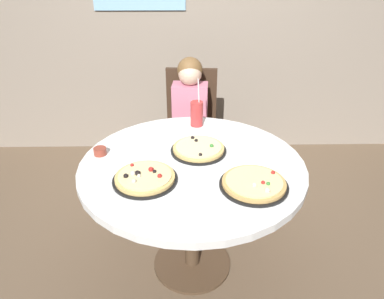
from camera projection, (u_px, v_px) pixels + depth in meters
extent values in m
plane|color=brown|center=(192.00, 263.00, 2.22)|extent=(8.00, 8.00, 0.00)
cylinder|color=white|center=(192.00, 166.00, 1.86)|extent=(1.19, 1.19, 0.04)
cylinder|color=#4C3826|center=(192.00, 219.00, 2.04)|extent=(0.09, 0.09, 0.69)
cylinder|color=#4C3826|center=(192.00, 262.00, 2.21)|extent=(0.48, 0.48, 0.02)
cube|color=#382619|center=(190.00, 139.00, 2.79)|extent=(0.43, 0.43, 0.04)
cube|color=#382619|center=(192.00, 100.00, 2.82)|extent=(0.40, 0.07, 0.52)
cylinder|color=#382619|center=(167.00, 174.00, 2.76)|extent=(0.04, 0.04, 0.41)
cylinder|color=#382619|center=(210.00, 175.00, 2.74)|extent=(0.04, 0.04, 0.41)
cylinder|color=#382619|center=(172.00, 152.00, 3.05)|extent=(0.04, 0.04, 0.41)
cylinder|color=#382619|center=(211.00, 154.00, 3.03)|extent=(0.04, 0.04, 0.41)
cube|color=#3F4766|center=(189.00, 171.00, 2.75)|extent=(0.27, 0.34, 0.45)
cube|color=#CC728C|center=(190.00, 112.00, 2.65)|extent=(0.27, 0.18, 0.44)
sphere|color=beige|center=(190.00, 73.00, 2.51)|extent=(0.17, 0.17, 0.17)
sphere|color=brown|center=(190.00, 70.00, 2.51)|extent=(0.18, 0.18, 0.18)
cylinder|color=black|center=(199.00, 151.00, 1.95)|extent=(0.31, 0.31, 0.01)
cylinder|color=#D8B266|center=(199.00, 148.00, 1.95)|extent=(0.29, 0.29, 0.02)
cylinder|color=beige|center=(199.00, 147.00, 1.94)|extent=(0.26, 0.26, 0.01)
sphere|color=#387F33|center=(212.00, 146.00, 1.93)|extent=(0.02, 0.02, 0.02)
sphere|color=black|center=(196.00, 140.00, 1.99)|extent=(0.02, 0.02, 0.02)
sphere|color=black|center=(192.00, 138.00, 2.02)|extent=(0.02, 0.02, 0.02)
sphere|color=beige|center=(193.00, 137.00, 2.03)|extent=(0.02, 0.02, 0.02)
sphere|color=black|center=(200.00, 155.00, 1.85)|extent=(0.02, 0.02, 0.02)
cylinder|color=black|center=(145.00, 180.00, 1.70)|extent=(0.32, 0.32, 0.01)
cylinder|color=#D8B266|center=(145.00, 177.00, 1.69)|extent=(0.29, 0.29, 0.02)
cylinder|color=beige|center=(145.00, 175.00, 1.69)|extent=(0.26, 0.26, 0.01)
sphere|color=#B2231E|center=(151.00, 169.00, 1.72)|extent=(0.03, 0.03, 0.03)
sphere|color=black|center=(138.00, 173.00, 1.69)|extent=(0.03, 0.03, 0.03)
sphere|color=black|center=(154.00, 171.00, 1.70)|extent=(0.02, 0.02, 0.02)
sphere|color=beige|center=(139.00, 176.00, 1.67)|extent=(0.02, 0.02, 0.02)
sphere|color=#B2231E|center=(160.00, 176.00, 1.67)|extent=(0.02, 0.02, 0.02)
sphere|color=beige|center=(134.00, 181.00, 1.63)|extent=(0.02, 0.02, 0.02)
sphere|color=#B2231E|center=(132.00, 165.00, 1.76)|extent=(0.02, 0.02, 0.02)
sphere|color=beige|center=(133.00, 174.00, 1.68)|extent=(0.03, 0.03, 0.03)
sphere|color=black|center=(126.00, 176.00, 1.67)|extent=(0.02, 0.02, 0.02)
cylinder|color=black|center=(254.00, 185.00, 1.66)|extent=(0.33, 0.33, 0.01)
cylinder|color=tan|center=(254.00, 183.00, 1.65)|extent=(0.30, 0.30, 0.02)
cylinder|color=beige|center=(254.00, 181.00, 1.64)|extent=(0.27, 0.27, 0.01)
sphere|color=#387F33|center=(268.00, 184.00, 1.61)|extent=(0.02, 0.02, 0.02)
sphere|color=#B2231E|center=(255.00, 185.00, 1.60)|extent=(0.02, 0.02, 0.02)
sphere|color=#B2231E|center=(263.00, 183.00, 1.62)|extent=(0.02, 0.02, 0.02)
sphere|color=beige|center=(267.00, 191.00, 1.56)|extent=(0.03, 0.03, 0.03)
sphere|color=beige|center=(254.00, 185.00, 1.60)|extent=(0.02, 0.02, 0.02)
sphere|color=#B2231E|center=(273.00, 173.00, 1.70)|extent=(0.02, 0.02, 0.02)
cylinder|color=#B73333|center=(197.00, 114.00, 2.22)|extent=(0.08, 0.08, 0.16)
cylinder|color=white|center=(199.00, 96.00, 2.16)|extent=(0.02, 0.03, 0.22)
cylinder|color=brown|center=(100.00, 151.00, 1.92)|extent=(0.07, 0.07, 0.04)
cylinder|color=white|center=(256.00, 153.00, 1.93)|extent=(0.18, 0.18, 0.01)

